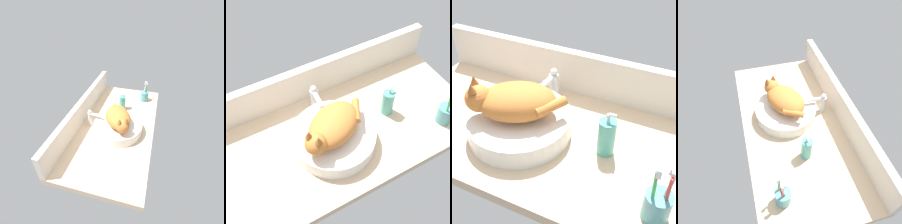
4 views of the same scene
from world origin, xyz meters
The scene contains 7 objects.
ground_plane centered at (0.00, 0.00, -2.00)cm, with size 117.16×58.06×4.00cm, color #D1B28E.
backsplash_panel centered at (0.00, 27.23, 8.62)cm, with size 117.16×3.60×17.24cm, color silver.
sink_basin centered at (-7.93, -3.29, 3.71)cm, with size 34.91×34.91×7.42cm, color silver.
cat centered at (-9.11, -3.99, 13.18)cm, with size 30.22×26.59×14.00cm.
faucet centered at (-6.07, 17.53, 7.30)cm, with size 3.79×11.86×13.60cm.
soap_dispenser centered at (21.40, -0.26, 6.43)cm, with size 5.52×5.52×15.90cm.
toothbrush_cup centered at (40.79, -16.70, 4.94)cm, with size 7.16×7.16×18.70cm.
Camera 4 is at (75.78, -22.87, 98.59)cm, focal length 35.00 mm.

